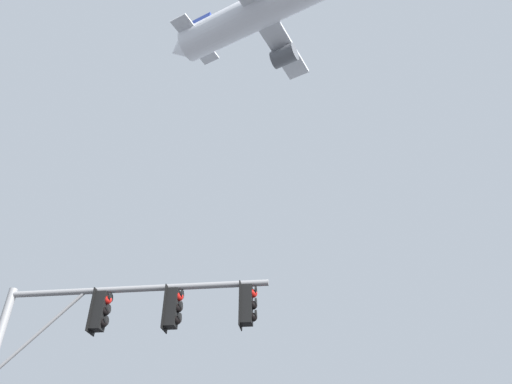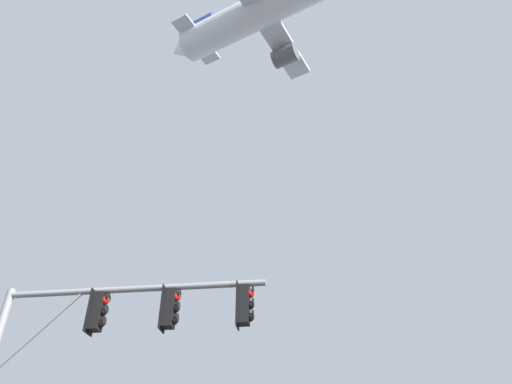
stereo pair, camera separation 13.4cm
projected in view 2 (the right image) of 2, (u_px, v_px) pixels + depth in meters
signal_pole_near at (99, 341)px, 10.64m from camera, size 6.47×0.52×6.13m
airplane at (267, 8)px, 59.67m from camera, size 29.31×22.63×8.29m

